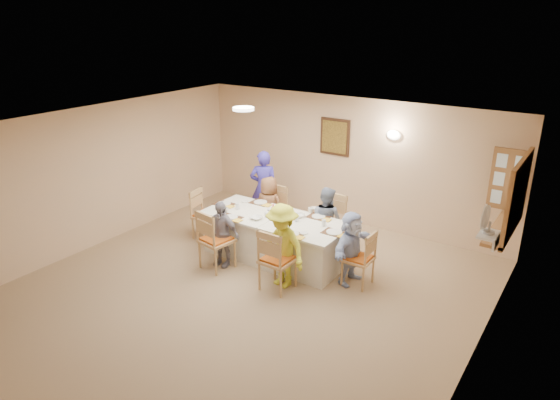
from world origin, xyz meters
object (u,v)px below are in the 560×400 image
Objects in this scene: chair_front_left at (217,239)px; chair_back_left at (273,211)px; diner_back_left at (269,207)px; diner_back_right at (326,221)px; dining_table at (275,238)px; condiment_ketchup at (273,210)px; chair_left_end at (206,214)px; diner_right_end at (351,248)px; serving_hatch at (517,197)px; chair_back_right at (329,224)px; chair_front_right at (278,259)px; chair_right_end at (358,258)px; desk_fan at (488,223)px; caregiver at (264,188)px; diner_front_right at (282,246)px; diner_front_left at (221,234)px.

chair_back_left is at bearing -80.64° from chair_front_left.
diner_back_right is (1.20, 0.00, 0.02)m from diner_back_left.
dining_table is 1.00m from chair_back_left.
condiment_ketchup is (0.54, -0.76, 0.40)m from chair_back_left.
chair_left_end is 0.79× the size of diner_right_end.
chair_front_left is 0.86× the size of diner_back_right.
chair_back_right is (-2.85, -0.29, -1.00)m from serving_hatch.
chair_front_right reaches higher than chair_right_end.
condiment_ketchup is at bearing 94.55° from diner_right_end.
dining_table is 2.46× the size of chair_back_right.
diner_right_end is (1.42, 0.00, 0.21)m from dining_table.
serving_hatch reaches higher than chair_right_end.
chair_right_end is at bearing -138.41° from chair_front_right.
diner_right_end is at bearing 141.88° from diner_back_right.
desk_fan is at bearing -18.28° from chair_back_right.
chair_left_end is at bearing -156.80° from chair_back_right.
diner_back_right reaches higher than dining_table.
diner_back_left is (0.00, -0.12, 0.12)m from chair_back_left.
diner_right_end is 0.78× the size of caregiver.
serving_hatch reaches higher than dining_table.
chair_back_left is at bearing 141.03° from diner_front_right.
chair_front_left is at bearing 86.20° from diner_back_left.
diner_right_end reaches higher than chair_back_left.
diner_front_right reaches higher than chair_front_left.
diner_back_left reaches higher than dining_table.
caregiver is at bearing -32.78° from chair_left_end.
serving_hatch is at bearing -170.21° from diner_back_right.
desk_fan is 0.26× the size of diner_back_left.
diner_front_left is at bearing -168.01° from diner_front_right.
serving_hatch is 7.13× the size of condiment_ketchup.
diner_right_end is (2.02, 0.80, 0.07)m from chair_front_left.
diner_right_end is at bearing -89.46° from chair_right_end.
desk_fan is 3.55m from dining_table.
chair_front_right is at bearing 101.07° from caregiver.
chair_front_left is (-0.60, -0.80, 0.14)m from dining_table.
dining_table is at bearing -89.46° from chair_right_end.
chair_back_left is 0.17m from diner_back_left.
diner_back_left is 5.58× the size of condiment_ketchup.
chair_front_right reaches higher than condiment_ketchup.
desk_fan reaches higher than diner_right_end.
chair_back_right is 1.00× the size of chair_front_right.
desk_fan is 0.26× the size of diner_right_end.
dining_table is at bearing 42.54° from diner_front_left.
condiment_ketchup is (0.54, -0.64, 0.28)m from diner_back_left.
chair_back_left is 0.93× the size of chair_front_right.
chair_left_end is at bearing -167.67° from serving_hatch.
desk_fan is at bearing -13.76° from chair_back_left.
caregiver is (0.50, 1.15, 0.29)m from chair_left_end.
diner_front_left is (-0.60, -0.68, 0.19)m from dining_table.
diner_back_left is 0.88× the size of diner_front_right.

